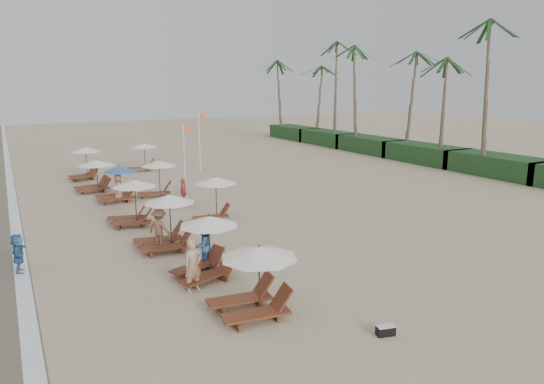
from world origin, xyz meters
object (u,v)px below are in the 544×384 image
lounger_station_2 (164,225)px  beachgoer_near (193,265)px  inland_station_1 (157,175)px  beachgoer_far_a (183,192)px  lounger_station_0 (252,281)px  beachgoer_mid_b (160,228)px  inland_station_0 (214,193)px  flag_pole_near (184,148)px  lounger_station_1 (203,248)px  inland_station_2 (142,155)px  lounger_station_4 (116,185)px  duffel_bag (386,330)px  lounger_station_5 (93,175)px  lounger_station_6 (84,163)px  beachgoer_far_b (118,188)px  lounger_station_3 (131,202)px  waterline_walker (18,253)px  beachgoer_mid_a (203,246)px

lounger_station_2 → beachgoer_near: size_ratio=1.47×
inland_station_1 → beachgoer_far_a: bearing=-79.5°
lounger_station_0 → inland_station_1: 17.54m
beachgoer_mid_b → beachgoer_far_a: 7.42m
lounger_station_2 → inland_station_0: bearing=42.2°
beachgoer_near → lounger_station_0: bearing=-80.4°
lounger_station_2 → inland_station_0: size_ratio=1.02×
flag_pole_near → lounger_station_1: bearing=-107.0°
inland_station_2 → beachgoer_far_a: size_ratio=1.76×
flag_pole_near → lounger_station_4: bearing=-141.3°
lounger_station_0 → duffel_bag: 4.14m
lounger_station_0 → lounger_station_2: 7.26m
lounger_station_5 → lounger_station_6: lounger_station_6 is taller
inland_station_1 → beachgoer_far_b: inland_station_1 is taller
lounger_station_3 → duffel_bag: size_ratio=4.54×
lounger_station_5 → waterline_walker: lounger_station_5 is taller
lounger_station_5 → beachgoer_far_a: size_ratio=1.68×
lounger_station_5 → flag_pole_near: flag_pole_near is taller
beachgoer_far_b → flag_pole_near: size_ratio=0.41×
waterline_walker → lounger_station_5: bearing=-14.1°
inland_station_2 → lounger_station_0: bearing=-97.4°
inland_station_2 → beachgoer_far_b: (-4.00, -10.11, -0.43)m
lounger_station_0 → inland_station_1: inland_station_1 is taller
lounger_station_1 → lounger_station_6: 22.22m
lounger_station_1 → inland_station_1: size_ratio=0.93×
lounger_station_6 → duffel_bag: size_ratio=4.48×
lounger_station_3 → inland_station_1: size_ratio=0.93×
lounger_station_4 → inland_station_1: inland_station_1 is taller
inland_station_2 → flag_pole_near: size_ratio=0.70×
lounger_station_0 → lounger_station_2: lounger_station_2 is taller
lounger_station_6 → beachgoer_mid_b: size_ratio=1.46×
lounger_station_0 → beachgoer_far_b: size_ratio=1.63×
lounger_station_1 → beachgoer_mid_a: (0.33, 0.96, -0.24)m
beachgoer_mid_a → lounger_station_6: bearing=-113.0°
beachgoer_far_a → lounger_station_6: bearing=-141.9°
lounger_station_2 → inland_station_0: 4.90m
inland_station_0 → beachgoer_far_a: bearing=97.1°
inland_station_2 → beachgoer_far_a: 13.04m
lounger_station_4 → inland_station_0: (3.57, -6.75, 0.47)m
lounger_station_3 → beachgoer_far_b: lounger_station_3 is taller
lounger_station_0 → beachgoer_mid_b: (-0.70, 7.50, -0.20)m
inland_station_2 → flag_pole_near: (1.90, -5.08, 1.01)m
lounger_station_6 → inland_station_1: (3.18, -8.22, 0.12)m
lounger_station_4 → beachgoer_near: (-0.47, -14.78, -0.05)m
inland_station_0 → inland_station_1: size_ratio=0.94×
lounger_station_0 → inland_station_0: inland_station_0 is taller
lounger_station_1 → lounger_station_3: lounger_station_1 is taller
lounger_station_0 → inland_station_2: size_ratio=0.96×
lounger_station_2 → lounger_station_5: lounger_station_2 is taller
lounger_station_2 → waterline_walker: (-5.59, -0.01, -0.32)m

